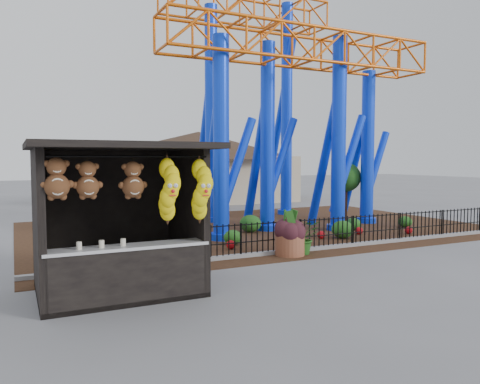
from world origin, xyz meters
name	(u,v)px	position (x,y,z in m)	size (l,w,h in m)	color
ground	(268,288)	(0.00, 0.00, 0.00)	(120.00, 120.00, 0.00)	slate
mulch_bed	(258,228)	(4.00, 8.00, 0.01)	(18.00, 12.00, 0.02)	#331E11
curb	(333,247)	(4.00, 3.00, 0.06)	(18.00, 0.18, 0.12)	gray
prize_booth	(120,221)	(-2.99, 0.92, 1.53)	(3.50, 3.40, 3.12)	black
picket_fence	(356,231)	(4.90, 3.00, 0.50)	(12.20, 0.06, 1.00)	black
roller_coaster	(279,71)	(5.12, 8.23, 6.44)	(11.00, 6.37, 10.82)	#0D37ED
terracotta_planter	(290,245)	(2.23, 2.70, 0.31)	(0.86, 0.86, 0.61)	brown
planter_foliage	(290,224)	(2.23, 2.70, 0.93)	(0.70, 0.70, 0.64)	#32141A
potted_plant	(303,237)	(2.69, 2.70, 0.50)	(0.90, 0.78, 1.00)	#2E5F1C
landscaping	(308,227)	(4.81, 5.56, 0.30)	(8.83, 3.53, 0.66)	#1D4C16
pavilion	(198,155)	(6.00, 20.00, 3.07)	(15.00, 15.00, 4.80)	#BFAD8C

